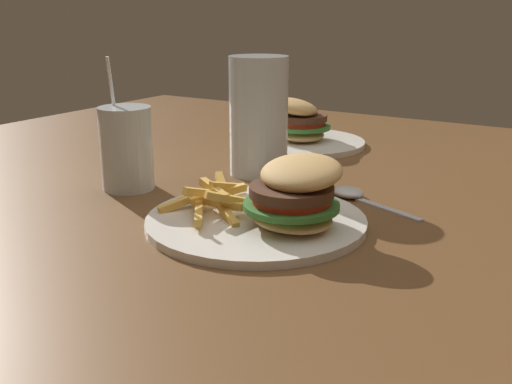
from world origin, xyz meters
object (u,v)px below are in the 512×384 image
at_px(meal_plate_near, 272,207).
at_px(beer_glass, 257,121).
at_px(meal_plate_far, 300,130).
at_px(spoon, 353,194).
at_px(juice_glass, 127,152).

xyz_separation_m(meal_plate_near, beer_glass, (-0.14, 0.20, 0.06)).
bearing_deg(meal_plate_far, meal_plate_near, -66.44).
xyz_separation_m(spoon, meal_plate_far, (-0.22, 0.25, 0.02)).
bearing_deg(spoon, juice_glass, 44.97).
distance_m(beer_glass, juice_glass, 0.20).
bearing_deg(juice_glass, spoon, 23.32).
bearing_deg(beer_glass, meal_plate_near, -54.13).
xyz_separation_m(beer_glass, juice_glass, (-0.12, -0.16, -0.03)).
distance_m(meal_plate_near, juice_glass, 0.26).
bearing_deg(meal_plate_near, beer_glass, 125.87).
bearing_deg(spoon, meal_plate_far, -28.13).
height_order(meal_plate_near, meal_plate_far, same).
height_order(spoon, meal_plate_far, meal_plate_far).
bearing_deg(beer_glass, spoon, -12.04).
bearing_deg(juice_glass, meal_plate_far, 78.53).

